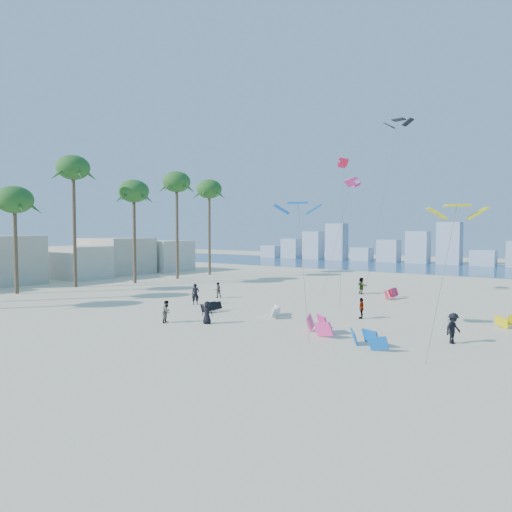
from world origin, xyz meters
The scene contains 10 objects.
ground centered at (0.00, 0.00, 0.00)m, with size 220.00×220.00×0.00m, color beige.
ocean centered at (0.00, 72.00, 0.01)m, with size 220.00×220.00×0.00m, color navy.
kitesurfer_near centered at (-3.06, 15.05, 0.93)m, with size 0.68×0.45×1.87m, color black.
kitesurfer_mid centered at (1.14, 7.86, 0.80)m, with size 0.78×0.60×1.60m, color gray.
kitesurfers_far centered at (10.36, 19.92, 0.84)m, with size 31.62×22.40×1.79m.
grounded_kites centered at (11.49, 16.32, 0.45)m, with size 22.48×21.84×1.06m.
flying_kites centered at (13.99, 21.51, 11.24)m, with size 24.89×28.35×18.51m.
palm_row centered at (-21.87, 16.18, 11.77)m, with size 6.96×44.80×15.39m.
beachfront_buildings centered at (-33.69, 20.82, 2.67)m, with size 11.50×43.00×6.00m.
distant_skyline centered at (-1.19, 82.00, 3.09)m, with size 85.00×3.00×8.40m.
Camera 1 is at (25.98, -14.49, 6.50)m, focal length 32.51 mm.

